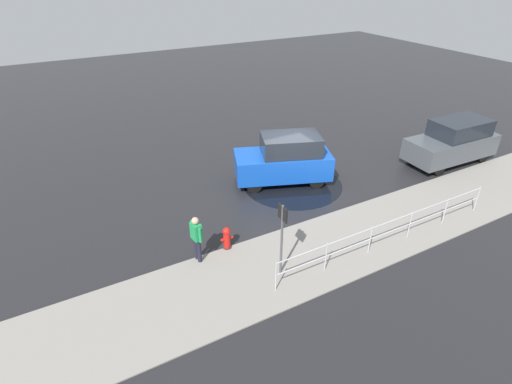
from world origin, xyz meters
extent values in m
plane|color=black|center=(0.00, 0.00, 0.00)|extent=(60.00, 60.00, 0.00)
cube|color=gray|center=(0.00, 4.20, 0.02)|extent=(24.00, 3.20, 0.04)
cube|color=blue|center=(0.14, -0.37, 0.79)|extent=(4.25, 2.97, 0.99)
cube|color=#1E232B|center=(-0.15, -0.26, 1.67)|extent=(2.72, 2.23, 0.77)
cylinder|color=black|center=(1.60, -0.16, 0.30)|extent=(0.64, 0.42, 0.60)
cylinder|color=black|center=(1.09, -1.50, 0.30)|extent=(0.64, 0.42, 0.60)
cylinder|color=black|center=(-0.81, 0.75, 0.30)|extent=(0.64, 0.42, 0.60)
cylinder|color=black|center=(-1.32, -0.59, 0.30)|extent=(0.64, 0.42, 0.60)
cube|color=#474C51|center=(-7.57, 1.68, 0.77)|extent=(4.36, 1.90, 0.95)
cube|color=#1E232B|center=(-7.91, 1.70, 1.61)|extent=(2.63, 1.63, 0.73)
cylinder|color=black|center=(-6.13, 2.37, 0.30)|extent=(0.61, 0.24, 0.60)
cylinder|color=black|center=(-6.18, 0.90, 0.30)|extent=(0.61, 0.24, 0.60)
cylinder|color=black|center=(-8.96, 2.47, 0.30)|extent=(0.61, 0.24, 0.60)
cylinder|color=black|center=(-9.01, 1.00, 0.30)|extent=(0.61, 0.24, 0.60)
cylinder|color=red|center=(4.09, 2.61, 0.31)|extent=(0.22, 0.22, 0.62)
sphere|color=red|center=(4.09, 2.61, 0.67)|extent=(0.26, 0.26, 0.26)
cylinder|color=red|center=(3.93, 2.61, 0.38)|extent=(0.10, 0.09, 0.09)
cylinder|color=red|center=(4.25, 2.61, 0.38)|extent=(0.10, 0.09, 0.09)
cylinder|color=#2D2D2D|center=(4.09, 2.61, 0.03)|extent=(0.31, 0.31, 0.06)
cube|color=#1E8C4C|center=(5.13, 2.75, 1.12)|extent=(0.29, 0.39, 0.55)
sphere|color=tan|center=(5.13, 2.75, 1.51)|extent=(0.22, 0.22, 0.22)
cylinder|color=#1E1E2D|center=(5.15, 2.66, 0.42)|extent=(0.13, 0.13, 0.85)
cylinder|color=#1E1E2D|center=(5.12, 2.84, 0.42)|extent=(0.13, 0.13, 0.85)
cylinder|color=#1E8C4C|center=(5.17, 2.51, 1.12)|extent=(0.09, 0.09, 0.50)
cylinder|color=#1E8C4C|center=(5.10, 2.99, 1.12)|extent=(0.09, 0.09, 0.50)
cylinder|color=#B7BABF|center=(-4.91, 5.02, 0.53)|extent=(0.04, 0.04, 1.05)
cylinder|color=#B7BABF|center=(-3.19, 5.02, 0.53)|extent=(0.04, 0.04, 1.05)
cylinder|color=#B7BABF|center=(-1.46, 5.02, 0.53)|extent=(0.04, 0.04, 1.05)
cylinder|color=#B7BABF|center=(0.26, 5.02, 0.53)|extent=(0.04, 0.04, 1.05)
cylinder|color=#B7BABF|center=(1.98, 5.02, 0.53)|extent=(0.04, 0.04, 1.05)
cylinder|color=#B7BABF|center=(3.71, 5.02, 0.53)|extent=(0.04, 0.04, 1.05)
cylinder|color=#B7BABF|center=(-0.60, 5.02, 1.00)|extent=(8.62, 0.04, 0.04)
cylinder|color=#B7BABF|center=(-0.60, 5.02, 0.58)|extent=(8.62, 0.04, 0.04)
cylinder|color=#4C4C51|center=(3.20, 4.46, 1.20)|extent=(0.07, 0.07, 2.40)
cube|color=black|center=(3.20, 4.46, 2.15)|extent=(0.04, 0.44, 0.44)
cylinder|color=black|center=(-0.13, 0.02, 0.00)|extent=(4.14, 4.14, 0.01)
camera|label=1|loc=(8.20, 12.09, 8.16)|focal=28.00mm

